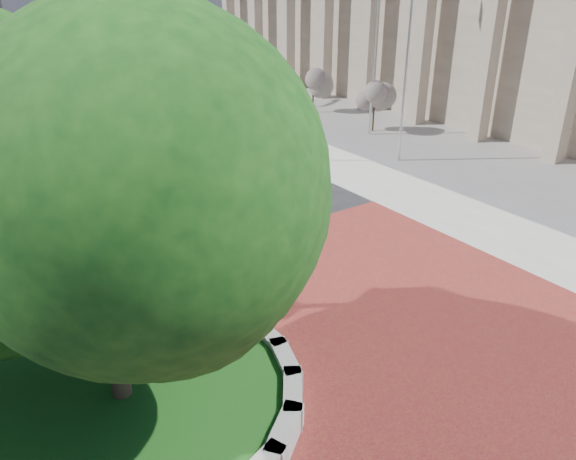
{
  "coord_description": "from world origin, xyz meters",
  "views": [
    {
      "loc": [
        -7.15,
        -8.53,
        7.65
      ],
      "look_at": [
        -0.16,
        1.5,
        1.9
      ],
      "focal_mm": 35.0,
      "sensor_mm": 36.0,
      "label": 1
    }
  ],
  "objects": [
    {
      "name": "sidewalk",
      "position": [
        16.0,
        10.0,
        0.02
      ],
      "size": [
        20.0,
        50.0,
        0.04
      ],
      "primitive_type": "cube",
      "color": "#9E9B93",
      "rests_on": "ground"
    },
    {
      "name": "tree_planter",
      "position": [
        -5.0,
        0.0,
        3.72
      ],
      "size": [
        5.2,
        5.2,
        6.33
      ],
      "color": "#38281C",
      "rests_on": "ground"
    },
    {
      "name": "street_lamp_near",
      "position": [
        3.34,
        24.71,
        5.95
      ],
      "size": [
        2.14,
        1.12,
        10.14
      ],
      "color": "slate",
      "rests_on": "ground"
    },
    {
      "name": "grass_bed",
      "position": [
        -5.0,
        0.0,
        0.2
      ],
      "size": [
        6.1,
        6.1,
        0.4
      ],
      "primitive_type": "cylinder",
      "color": "#153E11",
      "rests_on": "ground"
    },
    {
      "name": "parked_car",
      "position": [
        0.16,
        36.25,
        0.82
      ],
      "size": [
        3.31,
        5.18,
        1.64
      ],
      "primitive_type": "imported",
      "rotation": [
        0.0,
        0.0,
        0.31
      ],
      "color": "maroon",
      "rests_on": "ground"
    },
    {
      "name": "civic_building",
      "position": [
        23.6,
        12.0,
        4.33
      ],
      "size": [
        17.35,
        44.0,
        8.6
      ],
      "color": "gray",
      "rests_on": "ground"
    },
    {
      "name": "post_clock",
      "position": [
        -2.14,
        2.15,
        2.98
      ],
      "size": [
        1.37,
        1.37,
        5.42
      ],
      "color": "black",
      "rests_on": "ground"
    },
    {
      "name": "flagpole_a",
      "position": [
        10.12,
        7.87,
        4.79
      ],
      "size": [
        1.46,
        0.17,
        9.34
      ],
      "color": "silver",
      "rests_on": "ground"
    },
    {
      "name": "shrub_mid",
      "position": [
        12.47,
        17.13,
        1.59
      ],
      "size": [
        1.2,
        1.2,
        2.2
      ],
      "color": "#38281C",
      "rests_on": "ground"
    },
    {
      "name": "plaza",
      "position": [
        0.0,
        -1.0,
        0.02
      ],
      "size": [
        12.0,
        12.0,
        0.04
      ],
      "primitive_type": "cube",
      "color": "maroon",
      "rests_on": "ground"
    },
    {
      "name": "planter_wall",
      "position": [
        -2.71,
        -0.0,
        0.27
      ],
      "size": [
        2.96,
        6.77,
        0.54
      ],
      "color": "#9E9B93",
      "rests_on": "ground"
    },
    {
      "name": "shrub_near",
      "position": [
        12.48,
        12.08,
        1.59
      ],
      "size": [
        1.2,
        1.2,
        2.2
      ],
      "color": "#38281C",
      "rests_on": "ground"
    },
    {
      "name": "shrub_far",
      "position": [
        11.37,
        22.44,
        1.59
      ],
      "size": [
        1.2,
        1.2,
        2.2
      ],
      "color": "#38281C",
      "rests_on": "ground"
    },
    {
      "name": "flagpole_b",
      "position": [
        11.93,
        11.72,
        4.91
      ],
      "size": [
        1.48,
        0.37,
        9.58
      ],
      "color": "silver",
      "rests_on": "ground"
    },
    {
      "name": "ground",
      "position": [
        0.0,
        0.0,
        0.0
      ],
      "size": [
        200.0,
        200.0,
        0.0
      ],
      "primitive_type": "plane",
      "color": "black",
      "rests_on": "ground"
    }
  ]
}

